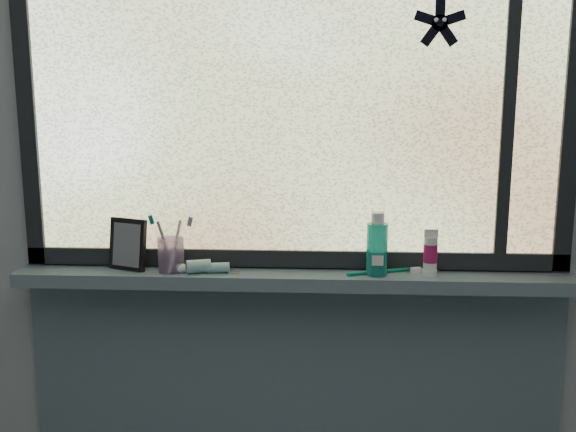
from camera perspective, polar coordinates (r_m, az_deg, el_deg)
The scene contains 15 objects.
wall_back at distance 1.89m, azimuth 0.52°, elevation 2.31°, with size 3.00×0.01×2.50m, color #9EA3A8.
windowsill at distance 1.87m, azimuth 0.40°, elevation -5.61°, with size 1.62×0.14×0.04m, color slate.
sill_apron at distance 2.12m, azimuth 0.46°, elevation -18.49°, with size 1.62×0.02×0.98m, color slate.
window_pane at distance 1.85m, azimuth 0.50°, elevation 10.82°, with size 1.50×0.01×1.00m, color silver.
frame_bottom at distance 1.91m, azimuth 0.47°, elevation -3.77°, with size 1.60×0.03×0.05m, color black.
frame_left at distance 2.04m, azimuth -22.22°, elevation 10.03°, with size 0.05×0.03×1.10m, color black.
frame_right at distance 1.97m, azimuth 24.03°, elevation 9.91°, with size 0.05×0.03×1.10m, color black.
frame_mullion at distance 1.91m, azimuth 19.05°, elevation 10.25°, with size 0.04×0.03×1.00m, color black.
starfish_sticker at distance 1.87m, azimuth 13.34°, elevation 16.37°, with size 0.15×0.02×0.15m, color black, non-canonical shape.
vanity_mirror at distance 1.94m, azimuth -14.06°, elevation -2.44°, with size 0.12×0.06×0.15m, color black.
toothpaste_tube at distance 1.87m, azimuth -7.26°, elevation -4.47°, with size 0.22×0.05×0.04m, color silver, non-canonical shape.
toothbrush_cup at distance 1.90m, azimuth -10.36°, elevation -3.40°, with size 0.08×0.08×0.10m, color #B392C2.
toothbrush_lying at distance 1.87m, azimuth 8.04°, elevation -4.83°, with size 0.24×0.02×0.02m, color #0D7559, non-canonical shape.
mouthwash_bottle at distance 1.84m, azimuth 7.93°, elevation -2.47°, with size 0.06×0.06×0.15m, color teal.
cream_tube at distance 1.86m, azimuth 12.55°, elevation -3.07°, with size 0.04×0.04×0.10m, color silver.
Camera 1 is at (0.09, -0.57, 1.52)m, focal length 40.00 mm.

